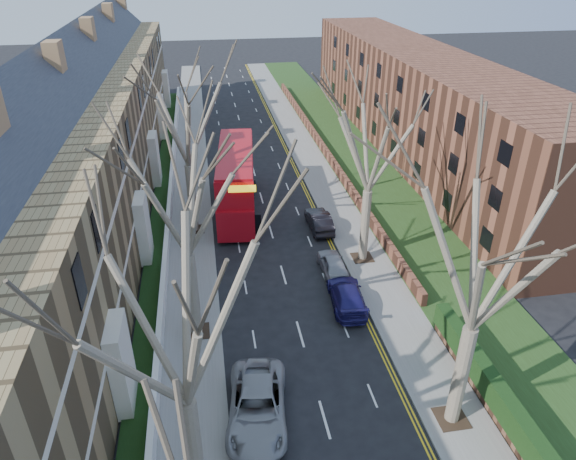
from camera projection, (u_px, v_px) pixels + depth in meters
name	position (u px, v px, depth m)	size (l,w,h in m)	color
pavement_left	(191.00, 175.00, 48.51)	(3.00, 102.00, 0.12)	slate
pavement_right	(315.00, 167.00, 50.25)	(3.00, 102.00, 0.12)	slate
terrace_left	(79.00, 155.00, 37.85)	(9.70, 78.00, 13.60)	olive
flats_right	(416.00, 101.00, 52.97)	(13.97, 54.00, 10.00)	brown
front_wall_left	(170.00, 208.00, 41.10)	(0.30, 78.00, 1.00)	white
grass_verge_right	(359.00, 163.00, 50.86)	(6.00, 102.00, 0.06)	#223814
tree_left_mid	(174.00, 304.00, 15.48)	(10.50, 10.50, 14.71)	brown
tree_left_far	(180.00, 182.00, 24.26)	(10.15, 10.15, 14.22)	brown
tree_left_dist	(183.00, 107.00, 34.46)	(10.50, 10.50, 14.71)	brown
tree_right_mid	(491.00, 240.00, 18.86)	(10.50, 10.50, 14.71)	brown
tree_right_far	(373.00, 130.00, 31.09)	(10.15, 10.15, 14.22)	brown
double_decker_bus	(237.00, 182.00, 41.09)	(3.85, 12.18, 4.97)	#A60B15
car_left_far	(257.00, 406.00, 23.21)	(2.62, 5.69, 1.58)	#929397
car_right_near	(347.00, 295.00, 30.72)	(1.92, 4.73, 1.37)	navy
car_right_mid	(333.00, 264.00, 33.85)	(1.55, 3.85, 1.31)	#94959C
car_right_far	(319.00, 220.00, 39.09)	(1.48, 4.26, 1.40)	black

